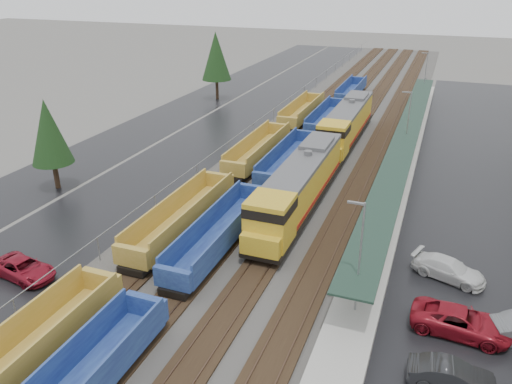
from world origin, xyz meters
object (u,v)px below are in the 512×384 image
(parked_car_east_b, at_px, (461,322))
(well_string_blue, at_px, (260,190))
(parked_car_west_c, at_px, (23,269))
(parked_car_east_c, at_px, (449,269))
(locomotive_trail, at_px, (346,124))
(locomotive_lead, at_px, (298,187))
(parked_car_east_a, at_px, (452,376))
(well_string_yellow, at_px, (182,217))

(parked_car_east_b, bearing_deg, well_string_blue, 57.57)
(well_string_blue, bearing_deg, parked_car_west_c, -122.21)
(parked_car_east_c, bearing_deg, locomotive_trail, 43.84)
(locomotive_lead, bearing_deg, parked_car_west_c, -132.35)
(parked_car_east_a, xyz_separation_m, parked_car_east_b, (0.42, 4.71, 0.07))
(parked_car_east_b, bearing_deg, parked_car_west_c, 103.36)
(locomotive_lead, relative_size, locomotive_trail, 1.00)
(locomotive_lead, bearing_deg, locomotive_trail, 90.00)
(locomotive_lead, height_order, parked_car_east_a, locomotive_lead)
(parked_car_west_c, xyz_separation_m, parked_car_east_c, (28.00, 10.47, 0.04))
(well_string_yellow, relative_size, well_string_blue, 0.84)
(well_string_yellow, bearing_deg, locomotive_trail, 73.80)
(well_string_blue, relative_size, parked_car_east_c, 20.75)
(locomotive_lead, xyz_separation_m, parked_car_east_c, (12.83, -6.18, -1.82))
(parked_car_east_b, bearing_deg, locomotive_trail, 26.72)
(parked_car_west_c, xyz_separation_m, parked_car_east_b, (28.80, 4.57, 0.10))
(locomotive_lead, relative_size, parked_car_east_c, 4.23)
(locomotive_lead, relative_size, parked_car_east_b, 3.71)
(well_string_yellow, distance_m, parked_car_east_a, 23.56)
(parked_car_east_b, height_order, parked_car_east_c, parked_car_east_b)
(locomotive_lead, height_order, parked_car_west_c, locomotive_lead)
(locomotive_trail, height_order, well_string_yellow, locomotive_trail)
(well_string_blue, distance_m, parked_car_east_a, 24.81)
(locomotive_trail, height_order, parked_car_east_c, locomotive_trail)
(locomotive_trail, xyz_separation_m, well_string_blue, (-4.00, -19.91, -1.36))
(parked_car_east_a, bearing_deg, well_string_yellow, 60.84)
(parked_car_east_c, bearing_deg, well_string_yellow, 109.55)
(locomotive_trail, distance_m, well_string_yellow, 28.70)
(locomotive_lead, height_order, well_string_blue, locomotive_lead)
(locomotive_trail, height_order, parked_car_east_a, locomotive_trail)
(locomotive_trail, distance_m, parked_car_east_c, 30.11)
(locomotive_lead, bearing_deg, well_string_yellow, -140.75)
(locomotive_trail, xyz_separation_m, parked_car_east_b, (13.62, -33.08, -1.75))
(parked_car_east_a, height_order, parked_car_east_c, parked_car_east_c)
(locomotive_trail, relative_size, parked_car_east_a, 4.83)
(well_string_blue, height_order, parked_car_east_b, well_string_blue)
(locomotive_trail, bearing_deg, parked_car_west_c, -111.95)
(locomotive_lead, relative_size, parked_car_east_a, 4.83)
(locomotive_lead, xyz_separation_m, parked_car_east_b, (13.62, -12.08, -1.75))
(well_string_yellow, bearing_deg, parked_car_west_c, -125.35)
(parked_car_east_b, bearing_deg, parked_car_east_c, 12.00)
(parked_car_east_b, xyz_separation_m, parked_car_east_c, (-0.79, 5.89, -0.07))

